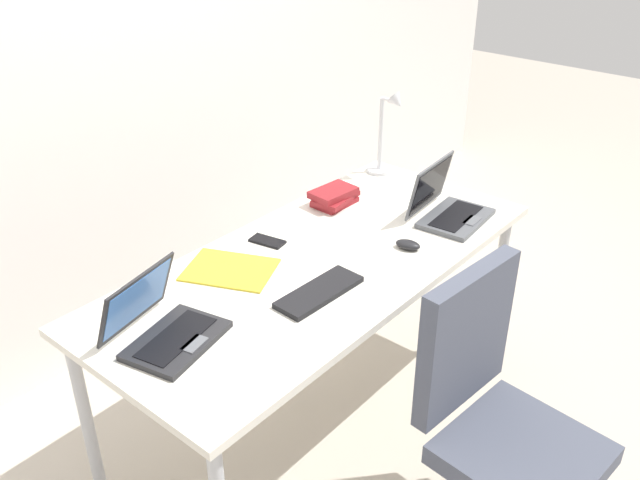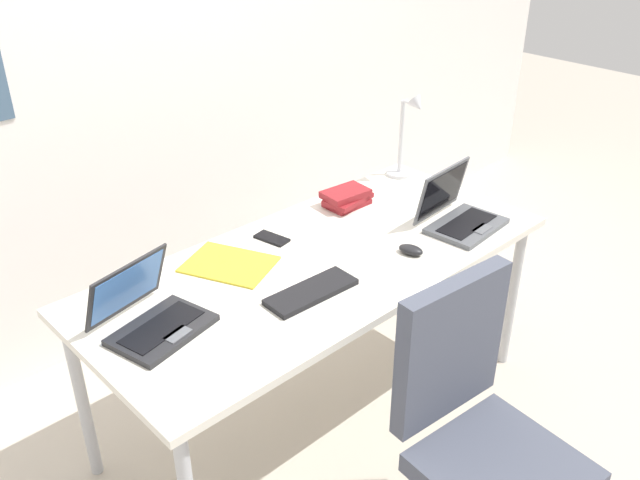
% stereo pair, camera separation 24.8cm
% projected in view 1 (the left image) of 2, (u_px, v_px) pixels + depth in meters
% --- Properties ---
extents(ground_plane, '(12.00, 12.00, 0.00)m').
position_uv_depth(ground_plane, '(320.00, 410.00, 2.88)').
color(ground_plane, '#B7AD9E').
extents(wall_back, '(6.00, 0.13, 2.60)m').
position_uv_depth(wall_back, '(120.00, 58.00, 2.87)').
color(wall_back, silver).
rests_on(wall_back, ground_plane).
extents(desk, '(1.80, 0.80, 0.74)m').
position_uv_depth(desk, '(320.00, 272.00, 2.55)').
color(desk, silver).
rests_on(desk, ground_plane).
extents(desk_lamp, '(0.12, 0.18, 0.40)m').
position_uv_depth(desk_lamp, '(387.00, 133.00, 3.11)').
color(desk_lamp, silver).
rests_on(desk_lamp, desk).
extents(laptop_mid_desk, '(0.36, 0.34, 0.22)m').
position_uv_depth(laptop_mid_desk, '(164.00, 327.00, 2.08)').
color(laptop_mid_desk, '#232326').
rests_on(laptop_mid_desk, desk).
extents(laptop_front_right, '(0.33, 0.29, 0.23)m').
position_uv_depth(laptop_front_right, '(448.00, 208.00, 2.79)').
color(laptop_front_right, '#515459').
rests_on(laptop_front_right, desk).
extents(external_keyboard, '(0.33, 0.13, 0.02)m').
position_uv_depth(external_keyboard, '(319.00, 292.00, 2.31)').
color(external_keyboard, black).
rests_on(external_keyboard, desk).
extents(computer_mouse, '(0.08, 0.11, 0.03)m').
position_uv_depth(computer_mouse, '(408.00, 245.00, 2.58)').
color(computer_mouse, black).
rests_on(computer_mouse, desk).
extents(cell_phone, '(0.09, 0.15, 0.01)m').
position_uv_depth(cell_phone, '(267.00, 241.00, 2.63)').
color(cell_phone, black).
rests_on(cell_phone, desk).
extents(book_stack, '(0.22, 0.15, 0.07)m').
position_uv_depth(book_stack, '(334.00, 197.00, 2.90)').
color(book_stack, maroon).
rests_on(book_stack, desk).
extents(paper_folder_mid_desk, '(0.34, 0.38, 0.01)m').
position_uv_depth(paper_folder_mid_desk, '(230.00, 270.00, 2.45)').
color(paper_folder_mid_desk, gold).
rests_on(paper_folder_mid_desk, desk).
extents(office_chair, '(0.52, 0.56, 0.97)m').
position_uv_depth(office_chair, '(499.00, 445.00, 2.18)').
color(office_chair, black).
rests_on(office_chair, ground_plane).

